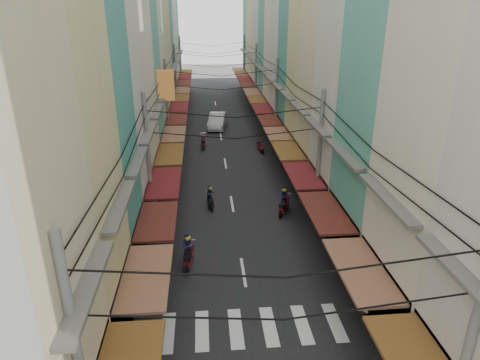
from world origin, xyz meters
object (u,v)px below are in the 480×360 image
bicycle (378,269)px  white_car (217,128)px  traffic_sign (341,229)px  market_umbrella (434,298)px

bicycle → white_car: bearing=26.0°
traffic_sign → market_umbrella: bearing=-66.9°
white_car → market_umbrella: market_umbrella is taller
bicycle → market_umbrella: size_ratio=0.74×
white_car → market_umbrella: size_ratio=2.58×
bicycle → market_umbrella: (0.03, -4.91, 1.93)m
bicycle → traffic_sign: size_ratio=0.52×
bicycle → traffic_sign: bearing=98.4°
bicycle → traffic_sign: traffic_sign is taller
market_umbrella → bicycle: bearing=90.3°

